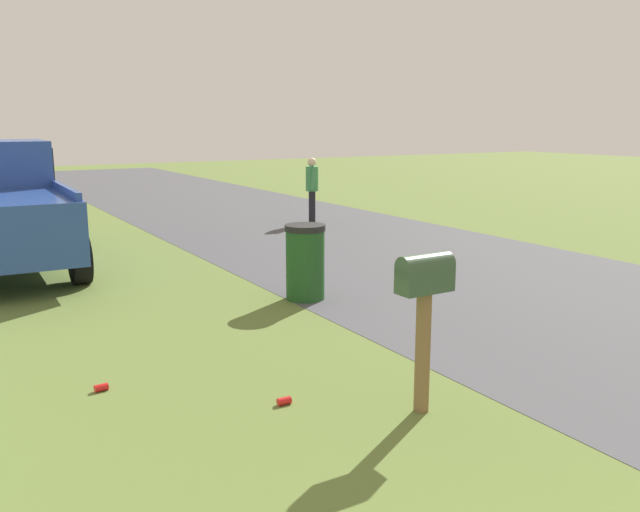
{
  "coord_description": "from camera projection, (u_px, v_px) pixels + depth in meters",
  "views": [
    {
      "loc": [
        0.59,
        2.74,
        2.41
      ],
      "look_at": [
        5.6,
        -0.2,
        1.25
      ],
      "focal_mm": 37.82,
      "sensor_mm": 36.0,
      "label": 1
    }
  ],
  "objects": [
    {
      "name": "litter_can_by_mailbox",
      "position": [
        284.0,
        401.0,
        5.83
      ],
      "size": [
        0.07,
        0.12,
        0.07
      ],
      "primitive_type": "cylinder",
      "rotation": [
        0.0,
        1.57,
        4.7
      ],
      "color": "red",
      "rests_on": "ground"
    },
    {
      "name": "mailbox",
      "position": [
        425.0,
        287.0,
        5.49
      ],
      "size": [
        0.22,
        0.49,
        1.36
      ],
      "rotation": [
        0.0,
        0.0,
        0.02
      ],
      "color": "brown",
      "rests_on": "ground"
    },
    {
      "name": "pedestrian",
      "position": [
        312.0,
        186.0,
        16.11
      ],
      "size": [
        0.46,
        0.31,
        1.56
      ],
      "rotation": [
        0.0,
        0.0,
        1.21
      ],
      "color": "black",
      "rests_on": "ground"
    },
    {
      "name": "road_asphalt",
      "position": [
        595.0,
        312.0,
        8.65
      ],
      "size": [
        60.0,
        6.26,
        0.01
      ],
      "primitive_type": "cube",
      "color": "#47474C",
      "rests_on": "ground"
    },
    {
      "name": "litter_can_far_scatter",
      "position": [
        101.0,
        388.0,
        6.12
      ],
      "size": [
        0.08,
        0.13,
        0.07
      ],
      "primitive_type": "cylinder",
      "rotation": [
        0.0,
        1.57,
        1.68
      ],
      "color": "red",
      "rests_on": "ground"
    },
    {
      "name": "trash_bin",
      "position": [
        305.0,
        262.0,
        9.21
      ],
      "size": [
        0.56,
        0.56,
        1.04
      ],
      "color": "#1E4C1E",
      "rests_on": "ground"
    }
  ]
}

